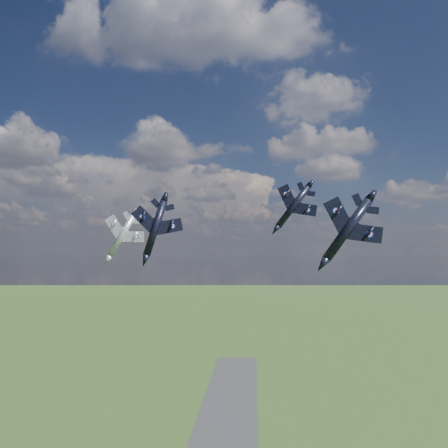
# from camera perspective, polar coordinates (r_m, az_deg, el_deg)

# --- Properties ---
(jet_lead_navy) EXTENTS (13.20, 16.14, 5.89)m
(jet_lead_navy) POSITION_cam_1_polar(r_m,az_deg,el_deg) (81.65, -8.96, -0.49)
(jet_lead_navy) COLOR black
(jet_right_navy) EXTENTS (11.28, 15.82, 9.17)m
(jet_right_navy) POSITION_cam_1_polar(r_m,az_deg,el_deg) (71.01, 15.83, -0.70)
(jet_right_navy) COLOR black
(jet_high_navy) EXTENTS (12.55, 16.86, 9.50)m
(jet_high_navy) POSITION_cam_1_polar(r_m,az_deg,el_deg) (102.96, 9.03, 2.27)
(jet_high_navy) COLOR black
(jet_left_silver) EXTENTS (12.19, 15.65, 7.70)m
(jet_left_silver) POSITION_cam_1_polar(r_m,az_deg,el_deg) (99.99, -13.19, -1.44)
(jet_left_silver) COLOR #9A9CA4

